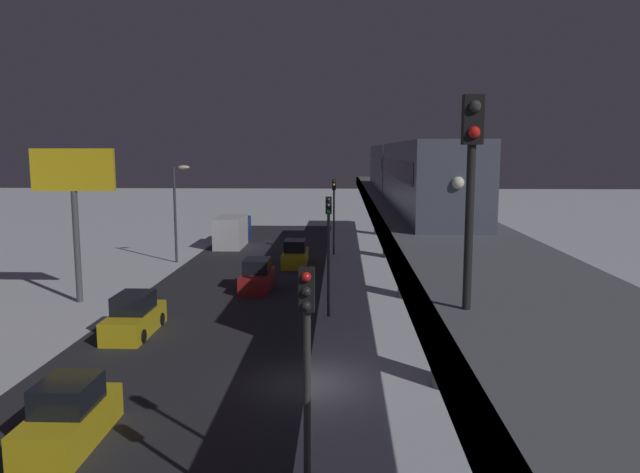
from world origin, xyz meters
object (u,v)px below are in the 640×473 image
at_px(box_truck, 233,231).
at_px(traffic_light_near, 307,371).
at_px(sedan_red, 257,277).
at_px(sedan_yellow_3, 69,417).
at_px(subway_train, 405,169).
at_px(traffic_light_mid, 329,239).
at_px(traffic_light_far, 334,206).
at_px(commercial_billboard, 73,185).
at_px(sedan_yellow, 134,318).
at_px(rail_signal, 471,165).
at_px(sedan_yellow_2, 295,255).

xyz_separation_m(box_truck, traffic_light_near, (-9.50, 43.81, 2.85)).
height_order(sedan_red, sedan_yellow_3, same).
distance_m(subway_train, traffic_light_mid, 10.13).
xyz_separation_m(sedan_red, traffic_light_near, (-4.70, 25.75, 3.40)).
relative_size(traffic_light_near, traffic_light_far, 1.00).
height_order(traffic_light_near, commercial_billboard, commercial_billboard).
bearing_deg(traffic_light_near, sedan_yellow_3, -33.36).
bearing_deg(sedan_red, traffic_light_near, -79.65).
distance_m(box_truck, commercial_billboard, 23.00).
height_order(subway_train, box_truck, subway_train).
bearing_deg(commercial_billboard, traffic_light_mid, 170.01).
height_order(traffic_light_near, traffic_light_far, same).
relative_size(sedan_yellow_3, traffic_light_mid, 0.64).
bearing_deg(sedan_yellow, commercial_billboard, -48.61).
height_order(traffic_light_near, traffic_light_mid, same).
height_order(subway_train, sedan_red, subway_train).
height_order(rail_signal, box_truck, rail_signal).
bearing_deg(commercial_billboard, box_truck, -103.25).
distance_m(sedan_yellow_3, traffic_light_mid, 16.73).
height_order(subway_train, sedan_yellow_2, subway_train).
distance_m(sedan_yellow, traffic_light_far, 25.01).
relative_size(subway_train, traffic_light_near, 5.76).
bearing_deg(traffic_light_near, sedan_red, -79.65).
distance_m(sedan_red, sedan_yellow_3, 21.00).
xyz_separation_m(box_truck, commercial_billboard, (5.12, 21.74, 5.48)).
bearing_deg(sedan_yellow, traffic_light_mid, -159.59).
xyz_separation_m(rail_signal, sedan_yellow_2, (5.99, -34.92, -7.72)).
bearing_deg(box_truck, subway_train, 131.68).
relative_size(rail_signal, traffic_light_mid, 0.62).
relative_size(traffic_light_far, commercial_billboard, 0.72).
bearing_deg(sedan_yellow_2, sedan_red, -102.20).
distance_m(sedan_yellow_3, traffic_light_near, 9.60).
distance_m(sedan_red, sedan_yellow_2, 8.51).
bearing_deg(rail_signal, sedan_red, -73.67).
height_order(sedan_yellow_3, traffic_light_near, traffic_light_near).
distance_m(traffic_light_near, commercial_billboard, 26.61).
height_order(box_truck, traffic_light_far, traffic_light_far).
bearing_deg(sedan_red, traffic_light_mid, -53.04).
height_order(sedan_yellow, traffic_light_far, traffic_light_far).
distance_m(sedan_red, traffic_light_far, 14.47).
distance_m(sedan_red, traffic_light_near, 26.39).
bearing_deg(commercial_billboard, rail_signal, 127.68).
bearing_deg(traffic_light_mid, subway_train, -120.04).
bearing_deg(sedan_yellow_2, box_truck, 124.11).
relative_size(sedan_yellow, traffic_light_mid, 0.73).
distance_m(rail_signal, commercial_billboard, 29.02).
bearing_deg(rail_signal, traffic_light_far, -85.56).
bearing_deg(sedan_yellow_2, sedan_yellow, -109.54).
xyz_separation_m(sedan_red, sedan_yellow_2, (-1.80, -8.32, -0.00)).
bearing_deg(sedan_red, traffic_light_far, 70.48).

